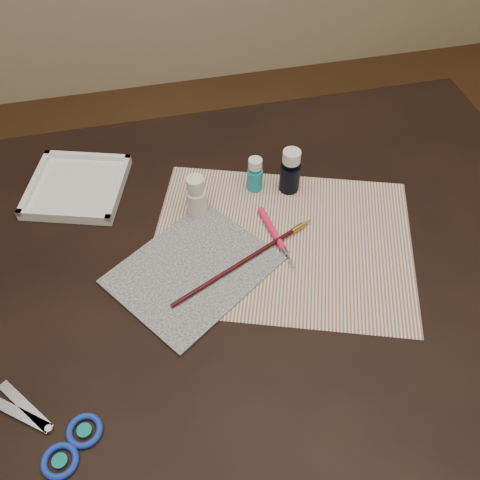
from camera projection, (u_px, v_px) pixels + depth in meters
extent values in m
cube|color=#422614|center=(240.00, 421.00, 1.55)|extent=(3.50, 3.50, 0.02)
cube|color=black|center=(240.00, 357.00, 1.26)|extent=(1.30, 0.90, 0.75)
cube|color=silver|center=(282.00, 242.00, 1.00)|extent=(0.57, 0.50, 0.00)
cube|color=black|center=(193.00, 270.00, 0.95)|extent=(0.34, 0.33, 0.00)
cylinder|color=silver|center=(196.00, 197.00, 1.01)|extent=(0.04, 0.04, 0.09)
cylinder|color=teal|center=(255.00, 174.00, 1.06)|extent=(0.03, 0.03, 0.08)
cylinder|color=black|center=(290.00, 171.00, 1.05)|extent=(0.04, 0.04, 0.10)
cube|color=white|center=(77.00, 186.00, 1.08)|extent=(0.23, 0.23, 0.02)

